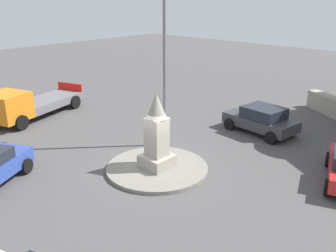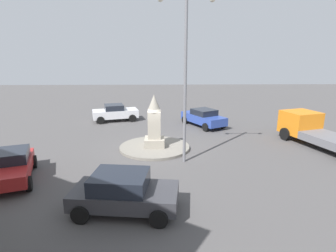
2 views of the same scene
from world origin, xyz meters
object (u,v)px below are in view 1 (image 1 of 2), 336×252
monument (157,135)px  car_dark_grey_waiting (261,119)px  streetlamp (164,40)px  truck_orange_approaching (26,105)px

monument → car_dark_grey_waiting: 7.09m
monument → streetlamp: bearing=-53.5°
car_dark_grey_waiting → truck_orange_approaching: truck_orange_approaching is taller
streetlamp → truck_orange_approaching: bearing=17.3°
car_dark_grey_waiting → truck_orange_approaching: size_ratio=0.61×
truck_orange_approaching → car_dark_grey_waiting: bearing=-146.5°
monument → car_dark_grey_waiting: (-0.96, -6.98, -0.81)m
streetlamp → truck_orange_approaching: size_ratio=1.31×
truck_orange_approaching → streetlamp: bearing=-162.7°
monument → car_dark_grey_waiting: size_ratio=0.80×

